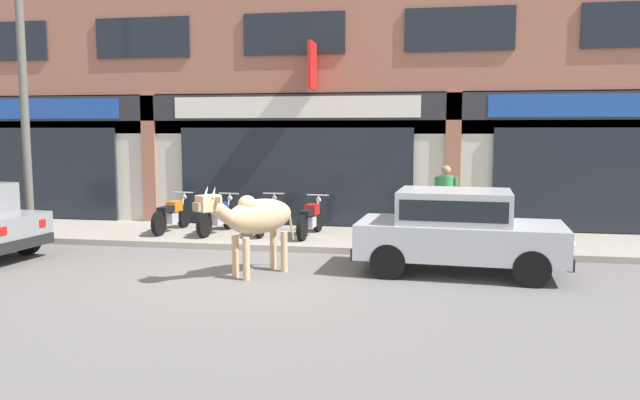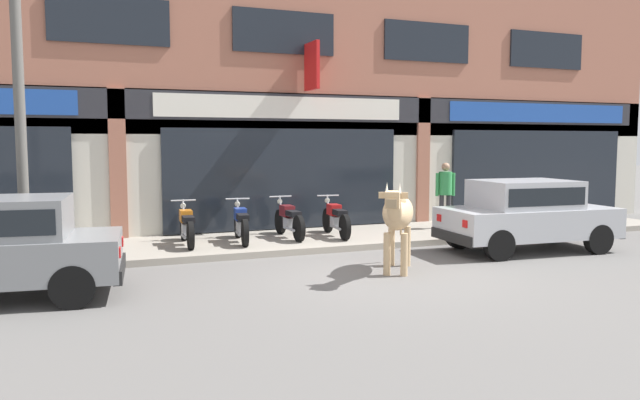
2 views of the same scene
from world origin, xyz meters
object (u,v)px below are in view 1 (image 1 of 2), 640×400
at_px(motorcycle_0, 172,215).
at_px(motorcycle_1, 217,217).
at_px(motorcycle_2, 267,217).
at_px(car_0, 458,227).
at_px(motorcycle_3, 310,219).
at_px(cow, 255,218).
at_px(pedestrian, 446,194).
at_px(utility_pole, 24,105).

relative_size(motorcycle_0, motorcycle_1, 1.00).
bearing_deg(motorcycle_2, motorcycle_0, -176.69).
height_order(car_0, motorcycle_2, car_0).
xyz_separation_m(motorcycle_0, motorcycle_3, (3.31, -0.05, 0.00)).
xyz_separation_m(cow, motorcycle_2, (-0.73, 3.55, -0.49)).
relative_size(motorcycle_1, motorcycle_2, 1.00).
height_order(motorcycle_0, motorcycle_3, same).
relative_size(motorcycle_0, pedestrian, 1.13).
height_order(cow, motorcycle_1, cow).
distance_m(car_0, motorcycle_3, 4.06).
height_order(cow, motorcycle_2, cow).
xyz_separation_m(cow, motorcycle_3, (0.31, 3.37, -0.49)).
xyz_separation_m(motorcycle_0, pedestrian, (6.28, 0.10, 0.60)).
bearing_deg(motorcycle_3, motorcycle_0, 179.22).
xyz_separation_m(cow, car_0, (3.42, 0.77, -0.19)).
bearing_deg(pedestrian, motorcycle_2, 179.57).
bearing_deg(cow, motorcycle_1, 119.02).
relative_size(cow, motorcycle_1, 1.04).
xyz_separation_m(motorcycle_1, motorcycle_2, (1.13, 0.18, 0.00)).
xyz_separation_m(motorcycle_3, utility_pole, (-6.24, -1.00, 2.52)).
height_order(cow, utility_pole, utility_pole).
bearing_deg(motorcycle_2, car_0, -33.73).
relative_size(cow, pedestrian, 1.18).
distance_m(motorcycle_1, motorcycle_3, 2.18).
distance_m(motorcycle_3, utility_pole, 6.81).
distance_m(pedestrian, utility_pole, 9.48).
distance_m(cow, pedestrian, 4.81).
bearing_deg(motorcycle_0, motorcycle_1, -2.52).
height_order(cow, car_0, cow).
height_order(motorcycle_0, pedestrian, pedestrian).
bearing_deg(pedestrian, motorcycle_0, -179.08).
distance_m(car_0, utility_pole, 9.74).
bearing_deg(motorcycle_0, motorcycle_3, -0.78).
bearing_deg(utility_pole, motorcycle_2, 12.78).
xyz_separation_m(motorcycle_0, utility_pole, (-2.93, -1.05, 2.52)).
height_order(motorcycle_2, motorcycle_3, same).
bearing_deg(cow, car_0, 12.76).
distance_m(car_0, pedestrian, 2.76).
bearing_deg(motorcycle_2, utility_pole, -167.22).
distance_m(motorcycle_2, pedestrian, 4.06).
relative_size(motorcycle_2, pedestrian, 1.13).
relative_size(car_0, pedestrian, 2.31).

